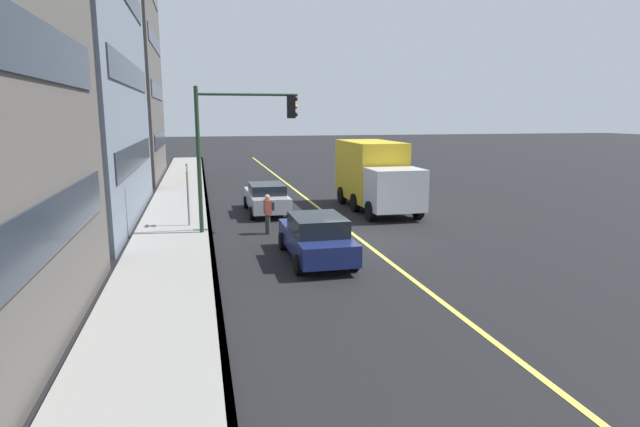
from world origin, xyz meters
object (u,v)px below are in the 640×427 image
car_navy (316,237)px  car_silver (266,198)px  pedestrian_with_backpack (268,211)px  traffic_light_mast (237,134)px  truck_yellow (375,174)px  street_sign_post (188,191)px

car_navy → car_silver: bearing=3.4°
pedestrian_with_backpack → traffic_light_mast: traffic_light_mast is taller
truck_yellow → pedestrian_with_backpack: bearing=125.9°
car_navy → car_silver: 8.68m
car_silver → traffic_light_mast: traffic_light_mast is taller
truck_yellow → car_navy: bearing=149.8°
truck_yellow → pedestrian_with_backpack: (-4.30, 5.95, -0.84)m
pedestrian_with_backpack → street_sign_post: size_ratio=0.59×
car_silver → truck_yellow: 5.53m
car_silver → car_navy: bearing=-176.6°
car_navy → truck_yellow: size_ratio=0.65×
truck_yellow → traffic_light_mast: traffic_light_mast is taller
traffic_light_mast → truck_yellow: bearing=-60.1°
pedestrian_with_backpack → car_silver: bearing=-6.5°
car_silver → truck_yellow: (-0.21, -5.43, 1.01)m
car_silver → pedestrian_with_backpack: pedestrian_with_backpack is taller
pedestrian_with_backpack → street_sign_post: 3.61m
pedestrian_with_backpack → traffic_light_mast: (0.24, 1.12, 3.02)m
car_navy → truck_yellow: bearing=-30.2°
truck_yellow → traffic_light_mast: size_ratio=1.21×
car_navy → traffic_light_mast: (4.39, 2.14, 3.17)m
car_silver → truck_yellow: bearing=-92.2°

